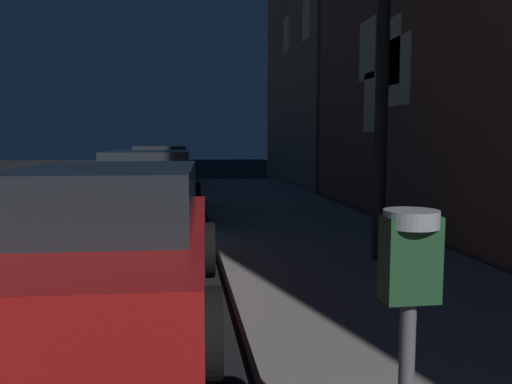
# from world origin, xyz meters

# --- Properties ---
(parking_meter) EXTENTS (0.19, 0.19, 1.30)m
(parking_meter) POSITION_xyz_m (4.29, 0.34, 1.13)
(parking_meter) COLOR #59595B
(parking_meter) RESTS_ON sidewalk
(car_red) EXTENTS (2.14, 4.52, 1.43)m
(car_red) POSITION_xyz_m (2.85, 3.58, 0.71)
(car_red) COLOR maroon
(car_red) RESTS_ON ground
(car_white) EXTENTS (2.20, 4.16, 1.43)m
(car_white) POSITION_xyz_m (2.85, 9.44, 0.71)
(car_white) COLOR silver
(car_white) RESTS_ON ground
(car_silver) EXTENTS (2.20, 4.63, 1.43)m
(car_silver) POSITION_xyz_m (2.85, 16.08, 0.70)
(car_silver) COLOR #B7B7BF
(car_silver) RESTS_ON ground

